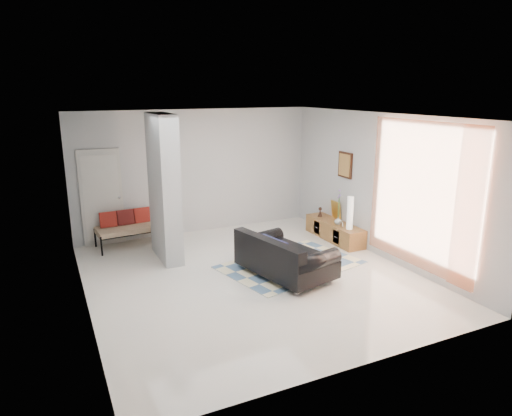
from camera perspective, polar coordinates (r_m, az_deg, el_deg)
name	(u,v)px	position (r m, az deg, el deg)	size (l,w,h in m)	color
floor	(252,277)	(8.18, -0.53, -8.59)	(6.00, 6.00, 0.00)	white
ceiling	(251,116)	(7.52, -0.58, 11.40)	(6.00, 6.00, 0.00)	white
wall_back	(196,172)	(10.48, -7.46, 4.50)	(6.00, 6.00, 0.00)	#B6B9BB
wall_front	(363,257)	(5.28, 13.29, -6.03)	(6.00, 6.00, 0.00)	#B6B9BB
wall_left	(79,219)	(7.08, -21.23, -1.33)	(6.00, 6.00, 0.00)	#B6B9BB
wall_right	(380,186)	(9.20, 15.21, 2.69)	(6.00, 6.00, 0.00)	#B6B9BB
partition_column	(164,188)	(8.86, -11.42, 2.46)	(0.35, 1.20, 2.80)	#A6ABAD
hallway_door	(102,198)	(10.09, -18.73, 1.23)	(0.85, 0.06, 2.04)	beige
curtain	(421,196)	(8.31, 19.91, 1.43)	(2.55, 2.55, 0.00)	orange
wall_art	(345,165)	(9.99, 11.09, 5.30)	(0.04, 0.45, 0.55)	#3A1C0F
media_console	(334,230)	(10.20, 9.78, -2.79)	(0.45, 1.68, 0.80)	brown
loveseat	(283,258)	(8.09, 3.36, -6.21)	(1.38, 1.92, 0.76)	silver
daybed	(133,226)	(9.99, -15.18, -2.16)	(1.59, 0.77, 0.77)	black
area_rug	(290,265)	(8.72, 4.33, -7.06)	(2.50, 1.67, 0.01)	beige
cylinder_lamp	(350,213)	(9.62, 11.68, -0.61)	(0.13, 0.13, 0.69)	beige
bronze_figurine	(320,212)	(10.50, 8.02, -0.48)	(0.11, 0.11, 0.22)	#321E16
vase	(338,221)	(9.95, 10.23, -1.58)	(0.16, 0.16, 0.17)	silver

